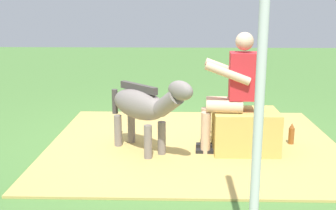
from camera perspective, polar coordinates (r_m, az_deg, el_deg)
ground_plane at (r=5.07m, az=1.13°, el=-5.58°), size 24.00×24.00×0.00m
hay_patch at (r=5.10m, az=3.48°, el=-5.35°), size 3.47×3.00×0.02m
hay_bale at (r=4.84m, az=10.52°, el=-3.65°), size 0.73×0.54×0.50m
person_seated at (r=4.70m, az=8.78°, el=2.40°), size 0.68×0.44×1.38m
pony_standing at (r=4.65m, az=-3.35°, el=-0.12°), size 1.04×1.08×0.93m
soda_bottle at (r=5.25m, az=16.56°, el=-3.94°), size 0.07×0.07×0.28m
tent_pole_left at (r=2.51m, az=12.63°, el=4.30°), size 0.06×0.06×2.54m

